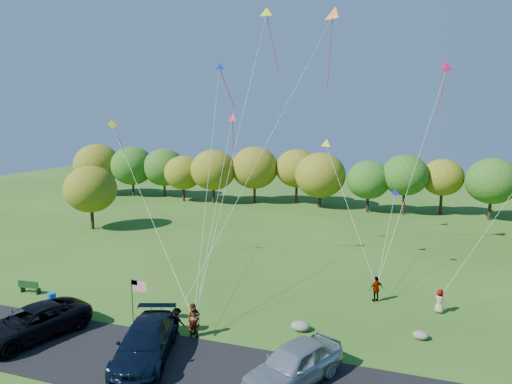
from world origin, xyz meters
TOP-DOWN VIEW (x-y plane):
  - ground at (0.00, 0.00)m, footprint 140.00×140.00m
  - asphalt_lane at (0.00, -4.00)m, footprint 44.00×6.00m
  - treeline at (1.48, 36.98)m, footprint 76.38×28.32m
  - minivan_dark at (-8.80, -3.84)m, footprint 4.65×6.78m
  - minivan_navy at (-1.61, -3.86)m, footprint 4.31×6.60m
  - minivan_silver at (5.94, -3.44)m, footprint 4.38×5.86m
  - flyer_a at (-0.42, -0.80)m, footprint 0.84×0.82m
  - flyer_b at (-0.39, -0.80)m, footprint 1.02×0.97m
  - flyer_c at (-1.49, -0.80)m, footprint 1.04×0.66m
  - flyer_d at (8.81, 7.59)m, footprint 1.06×0.92m
  - flyer_e at (12.70, 7.01)m, footprint 0.86×0.71m
  - park_bench at (-14.12, 1.26)m, footprint 1.64×0.45m
  - trash_barrel at (-11.15, 0.14)m, footprint 0.55×0.55m
  - flag_assembly at (-4.29, -0.45)m, footprint 1.02×0.66m
  - boulder_near at (5.02, 1.85)m, footprint 1.10×0.86m
  - boulder_far at (11.56, 3.00)m, footprint 0.85×0.71m
  - kites_aloft at (2.89, 13.99)m, footprint 30.79×8.93m

SIDE VIEW (x-z plane):
  - ground at x=0.00m, z-range 0.00..0.00m
  - asphalt_lane at x=0.00m, z-range 0.00..0.06m
  - boulder_far at x=11.56m, z-range 0.00..0.45m
  - boulder_near at x=5.02m, z-range 0.00..0.55m
  - trash_barrel at x=-11.15m, z-range 0.00..0.83m
  - park_bench at x=-14.12m, z-range 0.03..0.94m
  - flyer_e at x=12.70m, z-range 0.00..1.52m
  - flyer_c at x=-1.49m, z-range 0.00..1.53m
  - flyer_b at x=-0.39m, z-range 0.00..1.67m
  - flyer_d at x=8.81m, z-range 0.00..1.71m
  - minivan_dark at x=-8.80m, z-range 0.06..1.78m
  - minivan_navy at x=-1.61m, z-range 0.06..1.84m
  - flyer_a at x=-0.42m, z-range 0.00..1.94m
  - minivan_silver at x=5.94m, z-range 0.06..1.92m
  - flag_assembly at x=-4.29m, z-range 0.71..3.47m
  - treeline at x=1.48m, z-range 0.53..9.21m
  - kites_aloft at x=2.89m, z-range 8.90..24.23m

